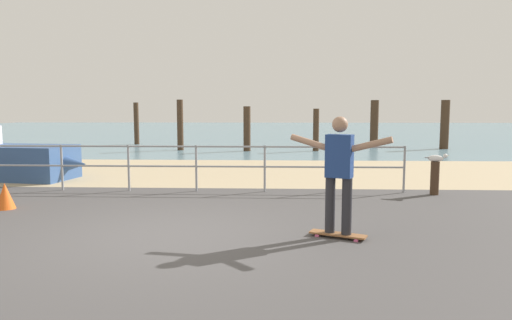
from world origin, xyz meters
The scene contains 15 objects.
ground_plane centered at (0.00, -1.00, 0.00)m, with size 24.00×10.00×0.04m, color #474444.
beach_strip centered at (0.00, 7.00, 0.00)m, with size 24.00×6.00×0.04m, color tan.
sea_surface centered at (0.00, 35.00, 0.00)m, with size 72.00×50.00×0.04m, color slate.
railing_fence centered at (-1.67, 3.60, 0.70)m, with size 12.22×0.05×1.05m.
skateboard centered at (2.49, -0.05, 0.07)m, with size 0.81×0.50×0.08m.
skateboarder centered at (2.49, -0.05, 1.02)m, with size 1.36×0.66×1.65m.
bollard_short centered at (5.01, 3.39, 0.37)m, with size 0.18×0.18×0.73m, color #422D1E.
seagull centered at (5.02, 3.39, 0.81)m, with size 0.48×0.22×0.18m.
groyne_post_0 centered at (-5.72, 17.54, 1.11)m, with size 0.26×0.26×2.22m, color #422D1E.
groyne_post_1 centered at (-2.68, 14.12, 1.14)m, with size 0.28×0.28×2.29m, color #422D1E.
groyne_post_2 centered at (0.36, 13.74, 0.99)m, with size 0.31×0.31×1.98m, color #422D1E.
groyne_post_3 centered at (3.40, 13.89, 0.94)m, with size 0.26×0.26×1.88m, color #422D1E.
groyne_post_4 centered at (6.44, 16.24, 1.15)m, with size 0.39×0.39×2.30m, color #422D1E.
groyne_post_5 centered at (9.48, 15.28, 1.14)m, with size 0.39×0.39×2.29m, color #422D1E.
traffic_cone centered at (-3.33, 1.62, 0.25)m, with size 0.36×0.36×0.50m, color #E55919.
Camera 1 is at (1.60, -6.45, 1.82)m, focal length 32.24 mm.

